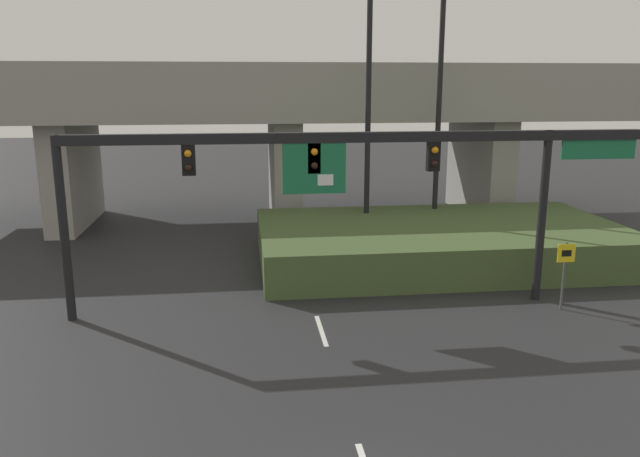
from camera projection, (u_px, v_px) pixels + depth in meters
name	position (u px, v px, depth m)	size (l,w,h in m)	color
lane_markings	(308.00, 291.00, 22.43)	(0.14, 24.40, 0.01)	silver
signal_gantry	(350.00, 164.00, 19.72)	(18.77, 0.44, 5.81)	black
speed_limit_sign	(565.00, 266.00, 20.29)	(0.60, 0.11, 2.29)	#4C4C4C
highway_light_pole_near	(368.00, 91.00, 27.02)	(0.70, 0.36, 13.14)	black
highway_light_pole_far	(439.00, 93.00, 28.00)	(0.70, 0.36, 12.97)	black
overpass_bridge	(284.00, 114.00, 32.93)	(38.74, 8.69, 8.22)	gray
grass_embankment	(439.00, 242.00, 26.19)	(14.95, 8.37, 1.55)	#42562D
parked_sedan_near_right	(586.00, 243.00, 26.57)	(5.08, 2.92, 1.39)	black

